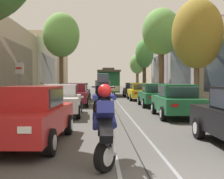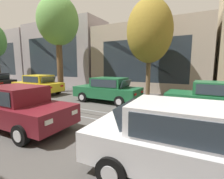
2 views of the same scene
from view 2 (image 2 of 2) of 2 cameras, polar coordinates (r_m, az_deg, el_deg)
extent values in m
plane|color=#4C4947|center=(13.58, -33.49, -2.99)|extent=(160.00, 160.00, 0.00)
cube|color=gray|center=(16.34, 12.61, 10.65)|extent=(4.14, 10.55, 6.12)
cube|color=#2D3842|center=(14.37, 10.36, 9.85)|extent=(0.04, 7.60, 3.67)
cube|color=gray|center=(21.98, -16.32, 11.66)|extent=(4.25, 10.55, 7.50)
cube|color=#2D3842|center=(20.50, -20.45, 10.69)|extent=(0.04, 7.60, 4.50)
cube|color=gray|center=(30.48, -31.42, 9.52)|extent=(4.10, 10.55, 7.24)
cube|color=silver|center=(3.85, 25.57, -18.52)|extent=(1.98, 4.37, 0.66)
cube|color=silver|center=(3.61, 23.80, -9.38)|extent=(1.56, 2.12, 0.60)
cube|color=#2D3842|center=(3.83, 5.63, -8.03)|extent=(1.30, 0.25, 0.45)
cube|color=#2D3842|center=(4.34, 24.15, -6.51)|extent=(0.11, 1.81, 0.47)
cube|color=#2D3842|center=(2.91, 23.27, -13.65)|extent=(0.11, 1.81, 0.47)
cube|color=#B21414|center=(4.79, -1.62, -11.04)|extent=(0.28, 0.05, 0.12)
cube|color=#B21414|center=(3.90, -9.43, -15.80)|extent=(0.28, 0.05, 0.12)
cylinder|color=black|center=(4.94, 9.11, -15.86)|extent=(0.23, 0.65, 0.64)
cylinder|color=silver|center=(5.04, 9.48, -15.38)|extent=(0.03, 0.35, 0.35)
cylinder|color=black|center=(3.50, -0.15, -26.84)|extent=(0.23, 0.65, 0.64)
cylinder|color=silver|center=(3.42, -1.05, -27.79)|extent=(0.03, 0.35, 0.35)
cube|color=maroon|center=(7.07, -29.66, -6.59)|extent=(1.88, 4.33, 0.66)
cube|color=maroon|center=(7.07, -30.70, -1.44)|extent=(1.51, 2.09, 0.60)
cube|color=#2D3842|center=(6.39, -26.63, -2.27)|extent=(1.34, 0.25, 0.47)
cube|color=#2D3842|center=(7.49, -25.89, -0.63)|extent=(0.06, 1.81, 0.47)
cube|color=white|center=(5.81, -13.01, -7.73)|extent=(0.28, 0.05, 0.14)
cube|color=#B21414|center=(9.15, -34.31, -3.14)|extent=(0.28, 0.05, 0.12)
cube|color=white|center=(5.05, -21.26, -10.56)|extent=(0.28, 0.05, 0.14)
cylinder|color=black|center=(6.70, -16.61, -9.55)|extent=(0.21, 0.64, 0.64)
cylinder|color=silver|center=(6.77, -15.97, -9.32)|extent=(0.03, 0.35, 0.35)
cylinder|color=black|center=(5.64, -29.34, -13.72)|extent=(0.21, 0.64, 0.64)
cylinder|color=silver|center=(5.59, -30.30, -14.01)|extent=(0.03, 0.35, 0.35)
cylinder|color=black|center=(8.70, -29.56, -6.19)|extent=(0.21, 0.64, 0.64)
cylinder|color=silver|center=(8.76, -28.96, -6.05)|extent=(0.03, 0.35, 0.35)
cube|color=#1E6038|center=(9.23, 31.93, -3.48)|extent=(1.97, 4.37, 0.66)
cube|color=#1E6038|center=(9.15, 33.17, 0.33)|extent=(1.55, 2.12, 0.60)
cube|color=#2D3842|center=(9.14, 27.92, 0.58)|extent=(1.34, 0.27, 0.47)
cube|color=#2D3842|center=(8.41, 33.40, -0.28)|extent=(0.10, 1.81, 0.47)
cube|color=#2D3842|center=(9.89, 32.96, 0.84)|extent=(0.10, 1.81, 0.47)
cube|color=white|center=(8.85, 17.97, -2.43)|extent=(0.28, 0.05, 0.14)
cube|color=white|center=(9.92, 19.35, -1.36)|extent=(0.28, 0.05, 0.14)
cylinder|color=black|center=(8.49, 22.86, -6.08)|extent=(0.22, 0.65, 0.64)
cylinder|color=silver|center=(8.39, 22.76, -6.26)|extent=(0.03, 0.35, 0.35)
cylinder|color=black|center=(10.20, 24.16, -3.82)|extent=(0.22, 0.65, 0.64)
cylinder|color=silver|center=(10.31, 24.22, -3.71)|extent=(0.03, 0.35, 0.35)
cube|color=#1E6038|center=(10.62, -1.67, -0.83)|extent=(1.90, 4.34, 0.66)
cube|color=#1E6038|center=(10.46, -0.97, 2.52)|extent=(1.52, 2.10, 0.60)
cube|color=#2D3842|center=(10.91, -4.78, 2.62)|extent=(1.34, 0.25, 0.47)
cube|color=#2D3842|center=(9.92, 4.94, 2.06)|extent=(1.30, 0.23, 0.45)
cube|color=#2D3842|center=(9.83, -3.17, 2.13)|extent=(0.07, 1.81, 0.47)
cube|color=#2D3842|center=(11.11, 0.97, 2.86)|extent=(0.07, 1.81, 0.47)
cube|color=white|center=(11.43, -12.46, 0.13)|extent=(0.28, 0.05, 0.14)
cube|color=#B21414|center=(9.17, 8.17, -1.74)|extent=(0.28, 0.05, 0.12)
cube|color=white|center=(12.28, -9.00, 0.78)|extent=(0.28, 0.05, 0.14)
cube|color=#B21414|center=(10.21, 10.44, -0.77)|extent=(0.28, 0.05, 0.12)
cylinder|color=black|center=(10.73, -10.22, -2.65)|extent=(0.21, 0.64, 0.64)
cylinder|color=silver|center=(10.64, -10.60, -2.75)|extent=(0.03, 0.35, 0.35)
cylinder|color=black|center=(12.11, -4.93, -1.30)|extent=(0.21, 0.64, 0.64)
cylinder|color=silver|center=(12.20, -4.64, -1.23)|extent=(0.03, 0.35, 0.35)
cylinder|color=black|center=(9.29, 2.62, -4.23)|extent=(0.21, 0.64, 0.64)
cylinder|color=silver|center=(9.20, 2.32, -4.36)|extent=(0.03, 0.35, 0.35)
cylinder|color=black|center=(10.86, 6.80, -2.44)|extent=(0.21, 0.64, 0.64)
cylinder|color=silver|center=(10.96, 7.02, -2.35)|extent=(0.03, 0.35, 0.35)
cube|color=gold|center=(14.83, -24.52, 1.03)|extent=(1.84, 4.31, 0.66)
cube|color=gold|center=(14.65, -24.32, 3.44)|extent=(1.49, 2.08, 0.60)
cube|color=#2D3842|center=(15.33, -26.22, 3.43)|extent=(1.33, 0.23, 0.47)
cube|color=#2D3842|center=(13.73, -21.31, 3.25)|extent=(1.30, 0.21, 0.45)
cube|color=#2D3842|center=(14.22, -26.71, 3.16)|extent=(0.05, 1.81, 0.47)
cube|color=#2D3842|center=(15.12, -22.06, 3.70)|extent=(0.05, 1.81, 0.47)
cube|color=white|center=(16.30, -30.70, 1.55)|extent=(0.28, 0.04, 0.14)
cube|color=#B21414|center=(12.80, -20.69, 0.65)|extent=(0.28, 0.04, 0.12)
cube|color=white|center=(16.89, -27.47, 1.98)|extent=(0.28, 0.04, 0.14)
cube|color=#B21414|center=(13.55, -17.13, 1.21)|extent=(0.28, 0.04, 0.12)
cylinder|color=black|center=(15.48, -30.03, -0.30)|extent=(0.21, 0.64, 0.64)
cylinder|color=silver|center=(15.42, -30.37, -0.35)|extent=(0.02, 0.35, 0.35)
cylinder|color=black|center=(16.45, -24.82, 0.50)|extent=(0.21, 0.64, 0.64)
cylinder|color=silver|center=(16.52, -24.52, 0.54)|extent=(0.02, 0.35, 0.35)
cylinder|color=black|center=(13.30, -23.98, -1.14)|extent=(0.21, 0.64, 0.64)
cylinder|color=silver|center=(13.23, -24.36, -1.20)|extent=(0.02, 0.35, 0.35)
cylinder|color=black|center=(14.42, -18.45, -0.16)|extent=(0.21, 0.64, 0.64)
cylinder|color=silver|center=(14.49, -18.14, -0.10)|extent=(0.02, 0.35, 0.35)
cube|color=#2D3842|center=(19.10, -33.93, 3.67)|extent=(1.30, 0.22, 0.45)
cube|color=#2D3842|center=(20.49, -33.59, 3.97)|extent=(0.07, 1.81, 0.47)
cube|color=#B21414|center=(18.15, -34.18, 1.85)|extent=(0.28, 0.05, 0.12)
cube|color=#B21414|center=(18.67, -31.13, 2.23)|extent=(0.28, 0.05, 0.12)
cylinder|color=silver|center=(21.99, -34.61, 1.57)|extent=(0.03, 0.35, 0.35)
cylinder|color=black|center=(19.59, -31.43, 1.18)|extent=(0.21, 0.64, 0.64)
cylinder|color=silver|center=(19.64, -31.15, 1.21)|extent=(0.03, 0.35, 0.35)
cylinder|color=brown|center=(11.81, 12.54, 5.49)|extent=(0.30, 0.30, 3.59)
ellipsoid|color=olive|center=(12.02, 13.00, 19.28)|extent=(3.10, 3.10, 4.29)
cylinder|color=brown|center=(15.50, -17.80, 8.79)|extent=(0.52, 0.52, 5.14)
ellipsoid|color=#609947|center=(15.97, -18.42, 21.86)|extent=(3.43, 3.62, 4.17)
camera|label=1|loc=(15.15, 96.60, -3.34)|focal=45.38mm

